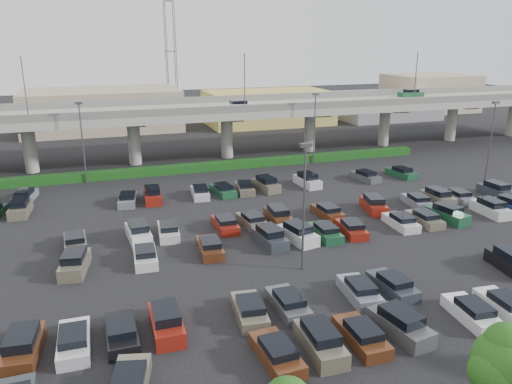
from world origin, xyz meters
TOP-DOWN VIEW (x-y plane):
  - ground at (0.00, 0.00)m, footprint 280.00×280.00m
  - overpass at (-0.22, 32.01)m, footprint 150.00×13.00m
  - hedge at (0.00, 25.00)m, footprint 66.00×1.60m
  - tree_row at (0.70, -26.53)m, footprint 65.07×3.66m
  - parked_cars at (-1.07, -3.80)m, footprint 62.80×41.69m
  - light_poles at (-4.13, 2.00)m, footprint 66.90×48.38m
  - distant_buildings at (12.38, 61.81)m, footprint 138.00×24.00m
  - comm_tower at (4.00, 74.00)m, footprint 2.40×2.40m

SIDE VIEW (x-z plane):
  - ground at x=0.00m, z-range 0.00..0.00m
  - hedge at x=0.00m, z-range 0.00..1.10m
  - parked_cars at x=-1.07m, z-range -0.21..1.46m
  - tree_row at x=0.70m, z-range 0.55..6.49m
  - distant_buildings at x=12.38m, z-range -0.76..8.24m
  - light_poles at x=-4.13m, z-range 1.09..11.39m
  - overpass at x=-0.22m, z-range -0.93..14.87m
  - comm_tower at x=4.00m, z-range 0.61..30.61m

